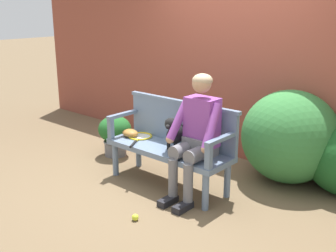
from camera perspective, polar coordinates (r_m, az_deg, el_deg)
ground_plane at (r=4.80m, az=0.00°, el=-8.13°), size 40.00×40.00×0.00m
brick_garden_fence at (r=5.61m, az=9.81°, el=6.46°), size 8.00×0.30×2.09m
hedge_bush_far_left at (r=4.95m, az=16.46°, el=-1.40°), size 1.11×1.10×1.08m
garden_bench at (r=4.65m, az=0.00°, el=-3.70°), size 1.50×0.51×0.46m
bench_backrest at (r=4.72m, az=1.81°, el=0.64°), size 1.54×0.06×0.50m
bench_armrest_left_end at (r=4.99m, az=-6.84°, el=0.80°), size 0.06×0.51×0.28m
bench_armrest_right_end at (r=4.08m, az=6.70°, el=-2.79°), size 0.06×0.51×0.28m
person_seated at (r=4.29m, az=4.01°, el=-0.82°), size 0.56×0.66×1.33m
dog_on_bench at (r=4.53m, az=0.92°, el=-0.91°), size 0.23×0.38×0.38m
tennis_racket at (r=4.97m, az=-3.94°, el=-1.50°), size 0.42×0.57×0.03m
baseball_glove at (r=5.01m, az=-5.24°, el=-0.97°), size 0.24×0.20×0.09m
tennis_ball at (r=4.08m, az=-4.54°, el=-12.44°), size 0.07×0.07×0.07m
potted_plant at (r=5.66m, az=-7.34°, el=-0.96°), size 0.45×0.45×0.55m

